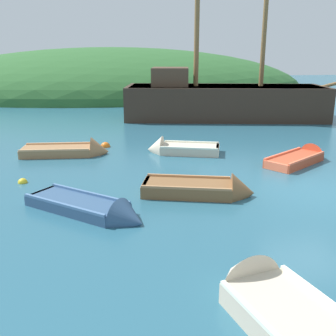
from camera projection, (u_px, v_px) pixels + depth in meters
The scene contains 11 objects.
ground_plane at pixel (311, 190), 11.81m from camera, with size 120.00×120.00×0.00m, color #285B70.
shore_hill at pixel (114, 91), 42.59m from camera, with size 41.69×27.13×9.19m, color #2D602D.
sailing_ship at pixel (222, 106), 24.51m from camera, with size 14.99×6.15×11.82m.
rowboat_far at pixel (280, 313), 6.03m from camera, with size 2.06×3.59×1.23m.
rowboat_portside at pixel (301, 159), 14.91m from camera, with size 3.26×2.71×1.00m.
rowboat_outer_right at pixel (95, 211), 10.04m from camera, with size 3.38×3.06×1.02m.
rowboat_near_dock at pixel (73, 152), 15.93m from camera, with size 3.54×1.46×1.21m.
rowboat_center at pixel (177, 150), 16.23m from camera, with size 3.19×2.02×1.17m.
rowboat_outer_left at pixel (206, 191), 11.40m from camera, with size 3.43×1.96×1.13m.
buoy_yellow at pixel (23, 183), 12.49m from camera, with size 0.30×0.30×0.30m, color yellow.
buoy_orange at pixel (105, 147), 17.27m from camera, with size 0.43×0.43×0.43m, color orange.
Camera 1 is at (-5.94, -10.36, 4.01)m, focal length 41.64 mm.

